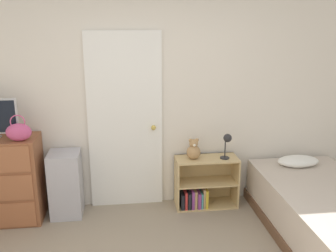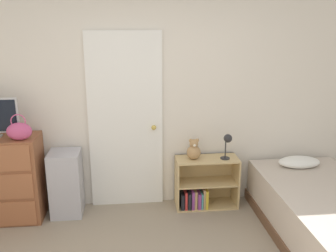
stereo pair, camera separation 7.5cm
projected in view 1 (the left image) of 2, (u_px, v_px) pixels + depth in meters
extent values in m
cube|color=silver|center=(146.00, 98.00, 4.25)|extent=(10.00, 0.06, 2.55)
cube|color=white|center=(125.00, 122.00, 4.24)|extent=(0.84, 0.04, 2.03)
sphere|color=gold|center=(154.00, 128.00, 4.25)|extent=(0.06, 0.06, 0.06)
ellipsoid|color=#C64C7F|center=(19.00, 132.00, 3.79)|extent=(0.26, 0.14, 0.18)
torus|color=#C64C7F|center=(18.00, 122.00, 3.76)|extent=(0.15, 0.01, 0.15)
cube|color=#ADADB7|center=(66.00, 184.00, 4.17)|extent=(0.34, 0.36, 0.74)
cube|color=tan|center=(177.00, 183.00, 4.35)|extent=(0.02, 0.31, 0.60)
cube|color=tan|center=(235.00, 180.00, 4.44)|extent=(0.02, 0.31, 0.60)
cube|color=tan|center=(205.00, 204.00, 4.47)|extent=(0.68, 0.31, 0.02)
cube|color=tan|center=(206.00, 182.00, 4.39)|extent=(0.68, 0.31, 0.02)
cube|color=tan|center=(207.00, 159.00, 4.32)|extent=(0.68, 0.31, 0.02)
cube|color=tan|center=(203.00, 177.00, 4.54)|extent=(0.72, 0.01, 0.60)
cube|color=black|center=(182.00, 199.00, 4.38)|extent=(0.04, 0.23, 0.18)
cube|color=red|center=(185.00, 197.00, 4.39)|extent=(0.03, 0.25, 0.21)
cube|color=black|center=(188.00, 199.00, 4.37)|extent=(0.04, 0.20, 0.20)
cube|color=#8C3F8C|center=(192.00, 198.00, 4.38)|extent=(0.03, 0.21, 0.22)
cube|color=tan|center=(195.00, 197.00, 4.39)|extent=(0.03, 0.21, 0.21)
cube|color=#8C3F8C|center=(198.00, 198.00, 4.39)|extent=(0.04, 0.21, 0.19)
cube|color=teal|center=(200.00, 198.00, 4.41)|extent=(0.02, 0.24, 0.19)
cube|color=tan|center=(202.00, 195.00, 4.42)|extent=(0.02, 0.27, 0.24)
cube|color=gold|center=(205.00, 196.00, 4.40)|extent=(0.03, 0.22, 0.22)
sphere|color=tan|center=(194.00, 152.00, 4.27)|extent=(0.16, 0.16, 0.16)
sphere|color=tan|center=(194.00, 143.00, 4.24)|extent=(0.10, 0.10, 0.10)
sphere|color=silver|center=(194.00, 145.00, 4.21)|extent=(0.03, 0.03, 0.03)
sphere|color=tan|center=(191.00, 140.00, 4.23)|extent=(0.04, 0.04, 0.04)
sphere|color=tan|center=(197.00, 140.00, 4.24)|extent=(0.04, 0.04, 0.04)
cylinder|color=#262628|center=(225.00, 158.00, 4.30)|extent=(0.11, 0.11, 0.01)
cylinder|color=#262628|center=(225.00, 149.00, 4.27)|extent=(0.01, 0.01, 0.21)
sphere|color=#262628|center=(228.00, 138.00, 4.23)|extent=(0.10, 0.10, 0.10)
cube|color=brown|center=(326.00, 232.00, 3.78)|extent=(1.07, 1.99, 0.12)
cube|color=beige|center=(329.00, 210.00, 3.71)|extent=(1.03, 1.93, 0.38)
ellipsoid|color=white|center=(298.00, 161.00, 4.33)|extent=(0.48, 0.28, 0.12)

